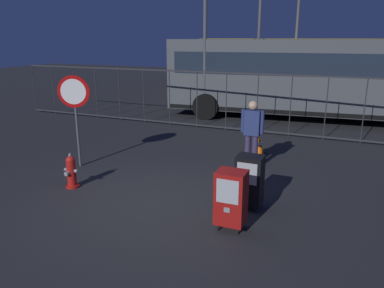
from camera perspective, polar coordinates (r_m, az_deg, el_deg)
ground_plane at (r=7.38m, az=-5.87°, el=-8.87°), size 60.00×60.00×0.00m
fire_hydrant at (r=8.33m, az=-17.88°, el=-4.01°), size 0.33×0.32×0.75m
newspaper_box_primary at (r=6.21m, az=5.94°, el=-8.07°), size 0.48×0.42×1.02m
newspaper_box_secondary at (r=6.99m, az=8.71°, el=-5.33°), size 0.48×0.42×1.02m
stop_sign at (r=9.36m, az=-17.41°, el=6.10°), size 0.71×0.31×2.23m
pedestrian at (r=8.96m, az=9.11°, el=1.94°), size 0.55×0.22×1.67m
traffic_cone at (r=10.26m, az=10.16°, el=-0.28°), size 0.36×0.36×0.53m
fence_barrier at (r=12.55m, az=7.53°, el=6.34°), size 18.03×0.04×2.00m
bus_near at (r=15.07m, az=17.28°, el=10.03°), size 10.68×3.53×3.00m
bus_far at (r=19.51m, az=17.43°, el=11.22°), size 10.69×3.55×3.00m
street_light_near_left at (r=17.87m, az=10.37°, el=20.47°), size 0.32×0.32×7.97m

